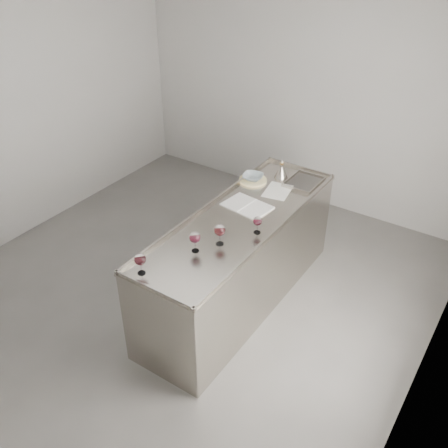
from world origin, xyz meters
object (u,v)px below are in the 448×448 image
Objects in this scene: counter at (240,260)px; wine_funnel at (281,172)px; wine_glass_left at (140,260)px; wine_glass_right at (220,231)px; notebook at (247,206)px; wine_glass_small at (258,222)px; ceramic_bowl at (253,177)px; wine_glass_middle at (195,238)px.

counter is 11.69× the size of wine_funnel.
wine_glass_right is at bearing 66.67° from wine_glass_left.
wine_glass_left is at bearing -101.23° from counter.
wine_glass_small is at bearing -39.87° from notebook.
wine_glass_right is 1.15m from ceramic_bowl.
notebook is 0.51m from ceramic_bowl.
wine_glass_right is (0.28, 0.65, 0.01)m from wine_glass_left.
wine_glass_right is 0.41× the size of notebook.
wine_glass_middle is 0.87× the size of wine_funnel.
wine_glass_left is 1.14× the size of wine_glass_small.
wine_glass_left is 0.39× the size of notebook.
ceramic_bowl is at bearing 122.13° from notebook.
counter is 0.89m from ceramic_bowl.
wine_glass_right is at bearing -72.71° from ceramic_bowl.
wine_glass_right is 1.20× the size of wine_glass_small.
wine_funnel is (-0.14, 1.32, -0.07)m from wine_glass_right.
notebook is at bearing 105.97° from counter.
notebook is (-0.30, 0.32, -0.10)m from wine_glass_small.
wine_glass_right reaches higher than ceramic_bowl.
wine_glass_left is at bearing -113.33° from wine_glass_right.
wine_glass_middle is 1.52m from wine_funnel.
counter is at bearing 155.33° from wine_glass_small.
ceramic_bowl reaches higher than counter.
wine_glass_left is 0.87× the size of wine_funnel.
wine_glass_small is 0.76× the size of wine_funnel.
wine_glass_middle reaches higher than wine_glass_small.
wine_glass_left is 0.87× the size of ceramic_bowl.
wine_glass_right is at bearing 59.80° from wine_glass_middle.
wine_funnel is at bearing 96.04° from wine_glass_right.
ceramic_bowl is 0.99× the size of wine_funnel.
notebook is at bearing -88.92° from wine_funnel.
wine_funnel is (0.20, 0.23, 0.02)m from ceramic_bowl.
wine_glass_left reaches higher than counter.
wine_glass_middle is 0.39× the size of notebook.
wine_glass_right is (0.11, 0.19, 0.01)m from wine_glass_middle.
counter is at bearing -85.34° from wine_funnel.
wine_glass_middle is 0.87× the size of ceramic_bowl.
wine_funnel is (-0.31, 1.01, -0.05)m from wine_glass_small.
wine_glass_small is at bearing 61.07° from wine_glass_middle.
wine_glass_right is at bearing -83.96° from wine_funnel.
wine_funnel is (-0.03, 1.52, -0.06)m from wine_glass_middle.
notebook is at bearing 91.10° from wine_glass_middle.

